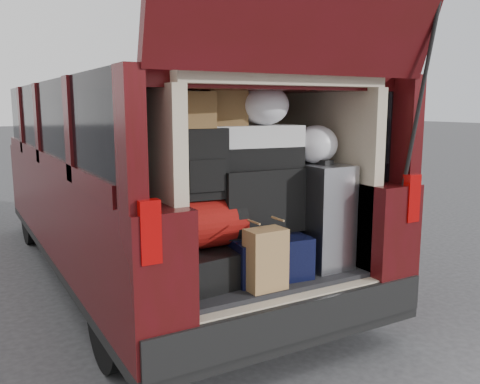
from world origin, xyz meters
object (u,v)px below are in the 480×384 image
(red_duffel, at_px, (204,223))
(twotone_duffel, at_px, (252,146))
(black_hardshell, at_px, (199,265))
(backpack, at_px, (201,163))
(black_soft_case, at_px, (256,199))
(silver_roller, at_px, (318,215))
(navy_hardshell, at_px, (259,251))
(kraft_bag, at_px, (266,259))

(red_duffel, distance_m, twotone_duffel, 0.58)
(black_hardshell, relative_size, backpack, 1.26)
(backpack, relative_size, twotone_duffel, 0.70)
(black_soft_case, bearing_deg, silver_roller, -15.88)
(navy_hardshell, bearing_deg, red_duffel, -175.04)
(red_duffel, bearing_deg, silver_roller, -4.37)
(navy_hardshell, xyz_separation_m, backpack, (-0.39, 0.03, 0.58))
(navy_hardshell, height_order, black_soft_case, black_soft_case)
(black_soft_case, distance_m, twotone_duffel, 0.33)
(silver_roller, xyz_separation_m, kraft_bag, (-0.55, -0.22, -0.16))
(black_soft_case, distance_m, backpack, 0.47)
(kraft_bag, bearing_deg, black_soft_case, 66.37)
(navy_hardshell, bearing_deg, twotone_duffel, 98.34)
(black_soft_case, bearing_deg, navy_hardshell, -98.70)
(red_duffel, distance_m, black_soft_case, 0.40)
(silver_roller, distance_m, kraft_bag, 0.62)
(kraft_bag, bearing_deg, navy_hardshell, 64.19)
(silver_roller, relative_size, black_soft_case, 1.20)
(silver_roller, xyz_separation_m, black_soft_case, (-0.40, 0.12, 0.12))
(navy_hardshell, xyz_separation_m, red_duffel, (-0.38, 0.01, 0.23))
(black_hardshell, distance_m, twotone_duffel, 0.80)
(red_duffel, distance_m, backpack, 0.35)
(navy_hardshell, distance_m, backpack, 0.70)
(black_hardshell, height_order, kraft_bag, kraft_bag)
(silver_roller, relative_size, red_duffel, 1.48)
(silver_roller, relative_size, backpack, 1.63)
(silver_roller, height_order, black_soft_case, silver_roller)
(twotone_duffel, bearing_deg, kraft_bag, -102.92)
(kraft_bag, bearing_deg, black_hardshell, 131.95)
(kraft_bag, bearing_deg, silver_roller, 21.30)
(kraft_bag, height_order, black_soft_case, black_soft_case)
(black_hardshell, xyz_separation_m, backpack, (0.03, 0.02, 0.61))
(black_hardshell, height_order, red_duffel, red_duffel)
(black_soft_case, bearing_deg, twotone_duffel, 114.90)
(kraft_bag, relative_size, backpack, 0.86)
(navy_hardshell, height_order, red_duffel, red_duffel)
(kraft_bag, bearing_deg, backpack, 127.12)
(navy_hardshell, distance_m, silver_roller, 0.47)
(silver_roller, height_order, backpack, backpack)
(navy_hardshell, relative_size, silver_roller, 0.87)
(red_duffel, bearing_deg, navy_hardshell, -0.12)
(navy_hardshell, bearing_deg, kraft_bag, -108.58)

